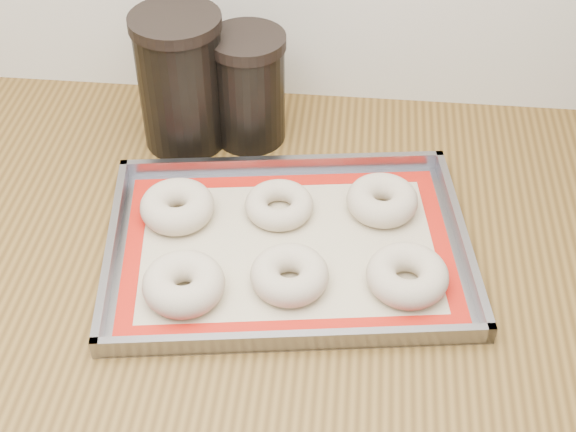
# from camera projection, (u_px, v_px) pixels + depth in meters

# --- Properties ---
(countertop) EXTENTS (3.06, 0.68, 0.04)m
(countertop) POSITION_uv_depth(u_px,v_px,m) (413.00, 250.00, 1.07)
(countertop) COLOR brown
(countertop) RESTS_ON cabinet
(baking_tray) EXTENTS (0.50, 0.39, 0.03)m
(baking_tray) POSITION_uv_depth(u_px,v_px,m) (288.00, 246.00, 1.03)
(baking_tray) COLOR gray
(baking_tray) RESTS_ON countertop
(baking_mat) EXTENTS (0.46, 0.35, 0.00)m
(baking_mat) POSITION_uv_depth(u_px,v_px,m) (288.00, 248.00, 1.03)
(baking_mat) COLOR #C6B793
(baking_mat) RESTS_ON baking_tray
(bagel_front_left) EXTENTS (0.12, 0.12, 0.04)m
(bagel_front_left) POSITION_uv_depth(u_px,v_px,m) (184.00, 284.00, 0.96)
(bagel_front_left) COLOR beige
(bagel_front_left) RESTS_ON baking_mat
(bagel_front_mid) EXTENTS (0.13, 0.13, 0.04)m
(bagel_front_mid) POSITION_uv_depth(u_px,v_px,m) (290.00, 275.00, 0.97)
(bagel_front_mid) COLOR beige
(bagel_front_mid) RESTS_ON baking_mat
(bagel_front_right) EXTENTS (0.12, 0.12, 0.04)m
(bagel_front_right) POSITION_uv_depth(u_px,v_px,m) (407.00, 275.00, 0.97)
(bagel_front_right) COLOR beige
(bagel_front_right) RESTS_ON baking_mat
(bagel_back_left) EXTENTS (0.10, 0.10, 0.04)m
(bagel_back_left) POSITION_uv_depth(u_px,v_px,m) (177.00, 206.00, 1.07)
(bagel_back_left) COLOR beige
(bagel_back_left) RESTS_ON baking_mat
(bagel_back_mid) EXTENTS (0.11, 0.11, 0.03)m
(bagel_back_mid) POSITION_uv_depth(u_px,v_px,m) (279.00, 205.00, 1.07)
(bagel_back_mid) COLOR beige
(bagel_back_mid) RESTS_ON baking_mat
(bagel_back_right) EXTENTS (0.12, 0.12, 0.04)m
(bagel_back_right) POSITION_uv_depth(u_px,v_px,m) (382.00, 200.00, 1.08)
(bagel_back_right) COLOR beige
(bagel_back_right) RESTS_ON baking_mat
(canister_left) EXTENTS (0.13, 0.13, 0.20)m
(canister_left) POSITION_uv_depth(u_px,v_px,m) (181.00, 81.00, 1.15)
(canister_left) COLOR black
(canister_left) RESTS_ON countertop
(canister_mid) EXTENTS (0.11, 0.11, 0.17)m
(canister_mid) POSITION_uv_depth(u_px,v_px,m) (249.00, 88.00, 1.16)
(canister_mid) COLOR black
(canister_mid) RESTS_ON countertop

